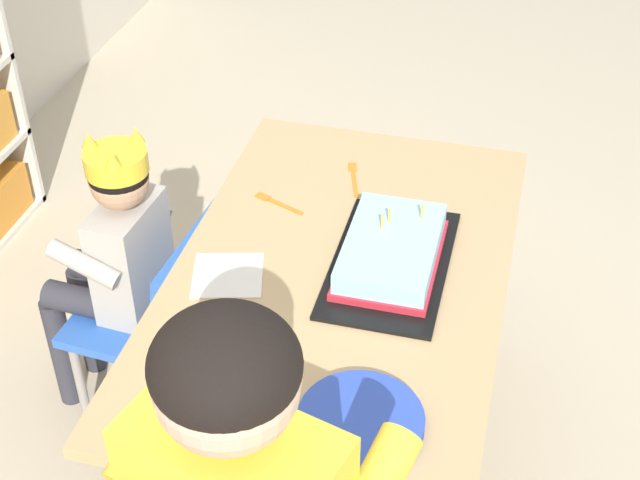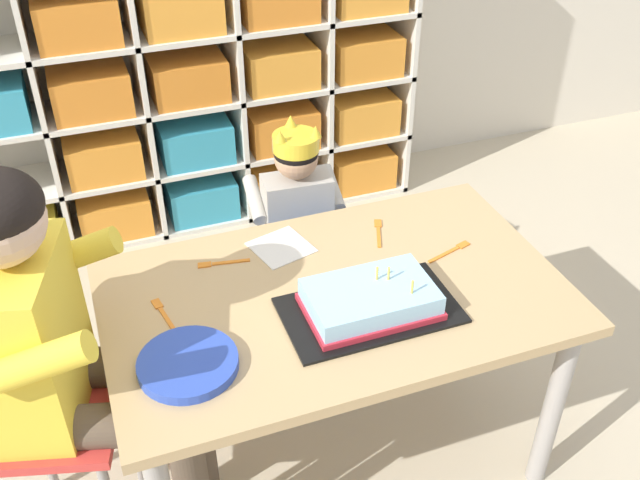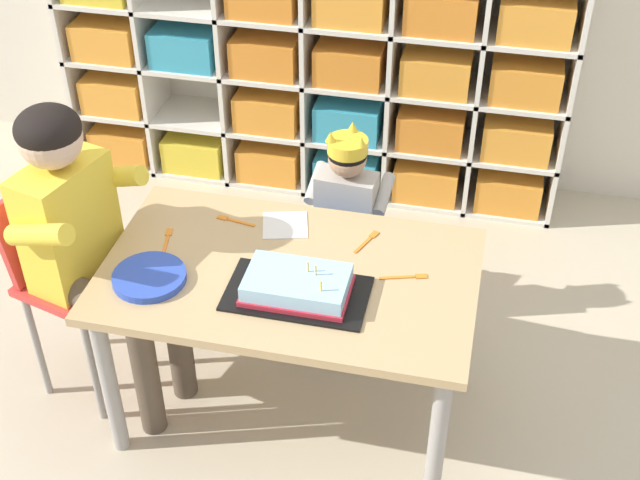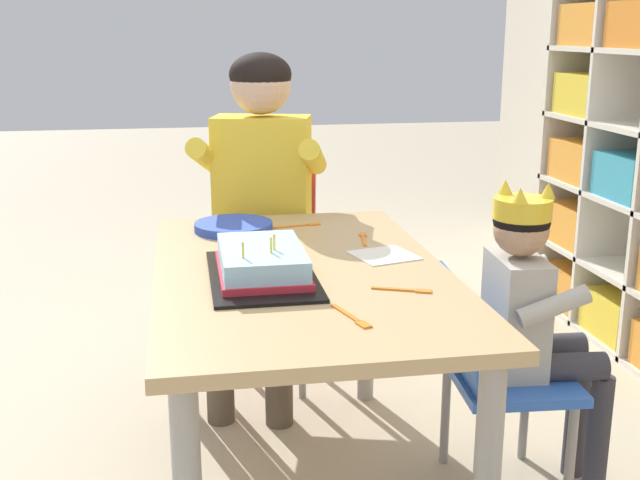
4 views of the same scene
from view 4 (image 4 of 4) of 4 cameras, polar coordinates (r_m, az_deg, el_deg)
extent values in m
cube|color=silver|center=(3.61, 17.86, 6.57)|extent=(0.02, 0.32, 1.36)
cube|color=silver|center=(3.29, 20.79, 5.58)|extent=(0.02, 0.32, 1.36)
cube|color=orange|center=(3.57, 18.24, -3.15)|extent=(0.28, 0.25, 0.16)
cube|color=yellow|center=(3.27, 21.23, -5.08)|extent=(0.28, 0.25, 0.16)
cube|color=orange|center=(3.50, 18.60, 1.04)|extent=(0.28, 0.25, 0.16)
cube|color=orange|center=(3.45, 18.97, 5.39)|extent=(0.28, 0.25, 0.16)
cube|color=yellow|center=(3.42, 19.35, 9.84)|extent=(0.28, 0.25, 0.16)
cube|color=orange|center=(3.41, 19.75, 14.34)|extent=(0.28, 0.25, 0.16)
cube|color=tan|center=(1.90, -1.38, -2.49)|extent=(1.14, 0.69, 0.03)
cylinder|color=#9E9993|center=(2.46, -9.73, -6.06)|extent=(0.05, 0.05, 0.58)
cylinder|color=#9E9993|center=(2.52, 3.35, -5.33)|extent=(0.05, 0.05, 0.58)
cube|color=blue|center=(2.06, 13.32, -9.28)|extent=(0.39, 0.31, 0.03)
cube|color=blue|center=(1.97, 9.91, -6.11)|extent=(0.34, 0.08, 0.24)
cylinder|color=gray|center=(2.05, 17.50, -15.11)|extent=(0.02, 0.02, 0.32)
cylinder|color=gray|center=(2.30, 14.51, -11.44)|extent=(0.02, 0.02, 0.32)
cylinder|color=gray|center=(1.98, 11.30, -15.85)|extent=(0.02, 0.02, 0.32)
cylinder|color=gray|center=(2.24, 9.01, -11.92)|extent=(0.02, 0.02, 0.32)
cube|color=#B2ADA3|center=(2.01, 13.85, -5.22)|extent=(0.22, 0.13, 0.29)
sphere|color=tan|center=(1.95, 14.24, 0.79)|extent=(0.13, 0.13, 0.13)
ellipsoid|color=black|center=(1.94, 14.28, 1.36)|extent=(0.14, 0.14, 0.10)
cylinder|color=yellow|center=(1.94, 14.33, 2.22)|extent=(0.14, 0.14, 0.05)
cone|color=yellow|center=(1.95, 16.06, 3.46)|extent=(0.04, 0.04, 0.04)
cone|color=yellow|center=(1.87, 14.18, 3.12)|extent=(0.04, 0.04, 0.04)
cone|color=yellow|center=(1.97, 13.16, 3.76)|extent=(0.04, 0.04, 0.04)
cylinder|color=#33333D|center=(2.03, 17.05, -8.74)|extent=(0.09, 0.21, 0.07)
cylinder|color=#33333D|center=(2.14, 15.77, -7.43)|extent=(0.09, 0.21, 0.07)
cylinder|color=#33333D|center=(2.16, 19.29, -13.36)|extent=(0.06, 0.06, 0.34)
cylinder|color=#33333D|center=(2.26, 17.94, -11.91)|extent=(0.06, 0.06, 0.34)
cylinder|color=#B2ADA3|center=(1.89, 16.41, -4.58)|extent=(0.06, 0.18, 0.10)
cylinder|color=#B2ADA3|center=(2.11, 13.92, -2.36)|extent=(0.06, 0.18, 0.10)
cube|color=red|center=(2.60, -4.07, -0.57)|extent=(0.38, 0.41, 0.03)
cube|color=red|center=(2.70, -3.64, 3.50)|extent=(0.15, 0.32, 0.30)
cylinder|color=gray|center=(2.59, -7.48, -6.34)|extent=(0.02, 0.02, 0.46)
cylinder|color=gray|center=(2.54, -1.29, -6.61)|extent=(0.02, 0.02, 0.46)
cylinder|color=gray|center=(2.81, -6.39, -4.57)|extent=(0.02, 0.02, 0.46)
cylinder|color=gray|center=(2.77, -0.70, -4.79)|extent=(0.02, 0.02, 0.46)
cube|color=yellow|center=(2.55, -4.16, 4.15)|extent=(0.23, 0.33, 0.42)
sphere|color=#DBB293|center=(2.51, -4.29, 11.11)|extent=(0.19, 0.19, 0.19)
ellipsoid|color=black|center=(2.51, -4.31, 11.76)|extent=(0.19, 0.19, 0.14)
cylinder|color=brown|center=(2.46, -6.72, -0.60)|extent=(0.32, 0.18, 0.10)
cylinder|color=brown|center=(2.43, -2.57, -0.71)|extent=(0.32, 0.18, 0.10)
cylinder|color=brown|center=(2.41, -7.27, -7.71)|extent=(0.08, 0.08, 0.48)
cylinder|color=brown|center=(2.38, -3.01, -7.92)|extent=(0.08, 0.08, 0.48)
cylinder|color=yellow|center=(2.51, -8.28, 6.00)|extent=(0.26, 0.13, 0.14)
cylinder|color=yellow|center=(2.45, -0.49, 5.95)|extent=(0.26, 0.13, 0.14)
cube|color=black|center=(1.84, -4.19, -2.53)|extent=(0.42, 0.24, 0.01)
cube|color=#9ED1EF|center=(1.83, -4.21, -1.46)|extent=(0.30, 0.19, 0.06)
cube|color=red|center=(1.83, -4.19, -2.17)|extent=(0.31, 0.20, 0.02)
cylinder|color=#EFCC4C|center=(1.73, -5.55, -0.72)|extent=(0.01, 0.01, 0.04)
cylinder|color=#EFCC4C|center=(1.79, -3.31, -0.14)|extent=(0.01, 0.01, 0.04)
cylinder|color=#EFCC4C|center=(1.76, -3.53, -0.36)|extent=(0.01, 0.01, 0.04)
cylinder|color=blue|center=(2.26, -6.22, 0.97)|extent=(0.22, 0.22, 0.02)
cube|color=white|center=(2.00, 4.62, -1.11)|extent=(0.18, 0.18, 0.00)
cube|color=orange|center=(1.75, 5.25, -3.53)|extent=(0.04, 0.09, 0.00)
cube|color=orange|center=(1.74, 7.44, -3.66)|extent=(0.03, 0.04, 0.00)
cube|color=orange|center=(1.60, 1.83, -5.25)|extent=(0.11, 0.04, 0.00)
cube|color=orange|center=(1.54, 3.15, -6.09)|extent=(0.04, 0.03, 0.00)
cube|color=orange|center=(2.13, 3.19, -0.07)|extent=(0.10, 0.03, 0.00)
cube|color=orange|center=(2.20, 3.08, 0.39)|extent=(0.04, 0.03, 0.00)
cube|color=orange|center=(2.29, -2.09, 0.99)|extent=(0.03, 0.10, 0.00)
cube|color=orange|center=(2.31, -0.43, 1.14)|extent=(0.03, 0.04, 0.00)
camera|label=1|loc=(3.30, -12.08, 26.31)|focal=51.49mm
camera|label=2|loc=(2.59, -36.87, 25.42)|focal=40.70mm
camera|label=3|loc=(2.38, -71.50, 33.98)|focal=48.63mm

